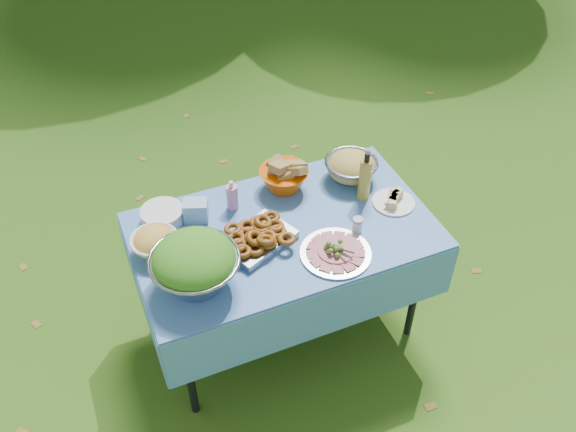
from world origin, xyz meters
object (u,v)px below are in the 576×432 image
Objects in this scene: pasta_bowl_steel at (351,166)px; oil_bottle at (365,176)px; charcuterie_platter at (336,248)px; salad_bowl at (195,264)px; picnic_table at (284,280)px; bread_bowl at (284,175)px; plate_stack at (162,215)px.

pasta_bowl_steel is 0.18m from oil_bottle.
pasta_bowl_steel is at bearing 56.08° from charcuterie_platter.
salad_bowl is 1.44× the size of pasta_bowl_steel.
picnic_table is 0.70m from oil_bottle.
salad_bowl is 1.42× the size of oil_bottle.
picnic_table is at bearing -172.64° from oil_bottle.
salad_bowl reaches higher than bread_bowl.
bread_bowl reaches higher than picnic_table.
oil_bottle is (0.96, 0.24, 0.01)m from salad_bowl.
picnic_table is at bearing -112.93° from bread_bowl.
charcuterie_platter is at bearing -86.19° from bread_bowl.
bread_bowl is 0.37m from pasta_bowl_steel.
picnic_table is 4.34× the size of charcuterie_platter.
bread_bowl reaches higher than plate_stack.
oil_bottle reaches higher than plate_stack.
plate_stack is 0.65m from bread_bowl.
bread_bowl is at bearing 93.81° from charcuterie_platter.
picnic_table is 0.56m from bread_bowl.
salad_bowl reaches higher than picnic_table.
oil_bottle is at bearing -12.85° from plate_stack.
salad_bowl is 0.48m from plate_stack.
salad_bowl is 1.18× the size of charcuterie_platter.
picnic_table is at bearing -28.65° from plate_stack.
charcuterie_platter is (0.04, -0.54, -0.05)m from bread_bowl.
plate_stack is at bearing 141.82° from charcuterie_platter.
picnic_table is at bearing -154.50° from pasta_bowl_steel.
bread_bowl reaches higher than pasta_bowl_steel.
picnic_table is at bearing 20.02° from salad_bowl.
bread_bowl is 0.77× the size of charcuterie_platter.
pasta_bowl_steel is at bearing 25.50° from picnic_table.
charcuterie_platter is (-0.32, -0.48, -0.04)m from pasta_bowl_steel.
bread_bowl is (0.65, 0.00, 0.05)m from plate_stack.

